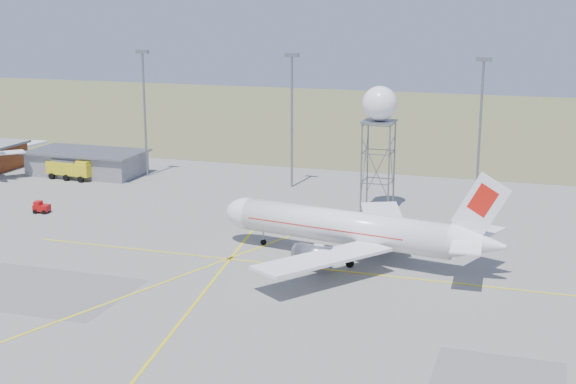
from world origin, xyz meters
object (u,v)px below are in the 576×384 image
(airliner_main, at_px, (349,229))
(fire_truck, at_px, (73,170))
(radar_tower, at_px, (379,141))
(baggage_tug, at_px, (41,208))

(airliner_main, xyz_separation_m, fire_truck, (-52.13, 25.56, -1.92))
(radar_tower, distance_m, fire_truck, 51.38)
(airliner_main, relative_size, fire_truck, 3.96)
(airliner_main, relative_size, baggage_tug, 14.93)
(radar_tower, relative_size, baggage_tug, 7.62)
(fire_truck, bearing_deg, airliner_main, -19.89)
(airliner_main, xyz_separation_m, baggage_tug, (-44.51, 6.12, -2.88))
(radar_tower, bearing_deg, baggage_tug, -159.55)
(airliner_main, xyz_separation_m, radar_tower, (-1.49, 22.15, 6.08))
(fire_truck, distance_m, baggage_tug, 20.91)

